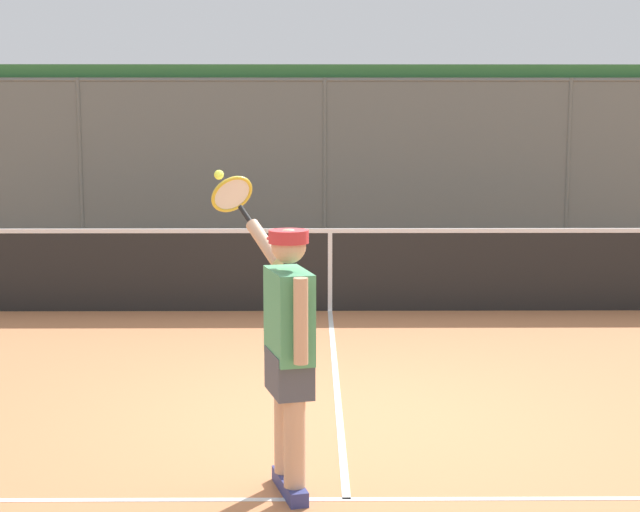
% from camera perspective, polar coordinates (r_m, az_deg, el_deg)
% --- Properties ---
extents(ground_plane, '(60.00, 60.00, 0.00)m').
position_cam_1_polar(ground_plane, '(7.68, 1.11, -9.22)').
color(ground_plane, '#C67A4C').
extents(fence_backdrop, '(18.94, 1.37, 3.04)m').
position_cam_1_polar(fence_backdrop, '(17.12, 0.24, 5.60)').
color(fence_backdrop, slate).
rests_on(fence_backdrop, ground).
extents(tennis_net, '(10.94, 0.09, 1.07)m').
position_cam_1_polar(tennis_net, '(11.60, 0.57, -0.72)').
color(tennis_net, '#2D2D2D').
rests_on(tennis_net, ground).
extents(tennis_player, '(0.72, 1.26, 1.91)m').
position_cam_1_polar(tennis_player, '(6.03, -1.85, -4.84)').
color(tennis_player, navy).
rests_on(tennis_player, ground).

